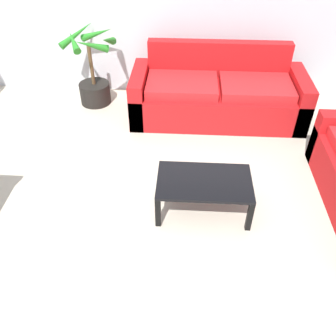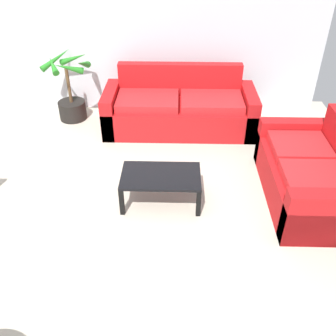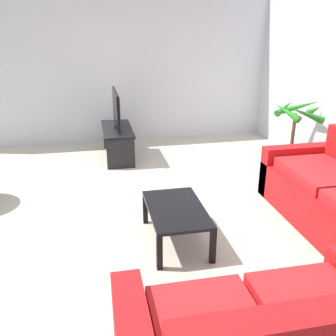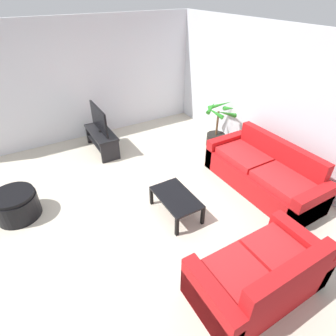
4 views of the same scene
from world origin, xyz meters
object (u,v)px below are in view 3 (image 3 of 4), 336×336
Objects in this scene: tv_stand at (118,138)px; tv at (116,109)px; coffee_table at (176,212)px; potted_palm at (293,146)px.

tv_stand is 1.15× the size of tv.
tv reaches higher than coffee_table.
coffee_table is at bearing 7.57° from tv.
coffee_table is at bearing 7.64° from tv_stand.
tv_stand is 1.05× the size of potted_palm.
tv_stand is 2.66m from coffee_table.
tv reaches higher than potted_palm.
tv_stand reaches higher than coffee_table.
potted_palm is at bearing 126.25° from coffee_table.
tv_stand is 1.24× the size of coffee_table.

